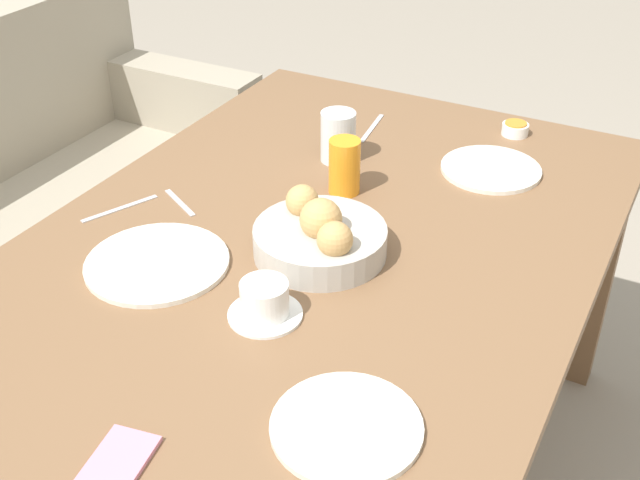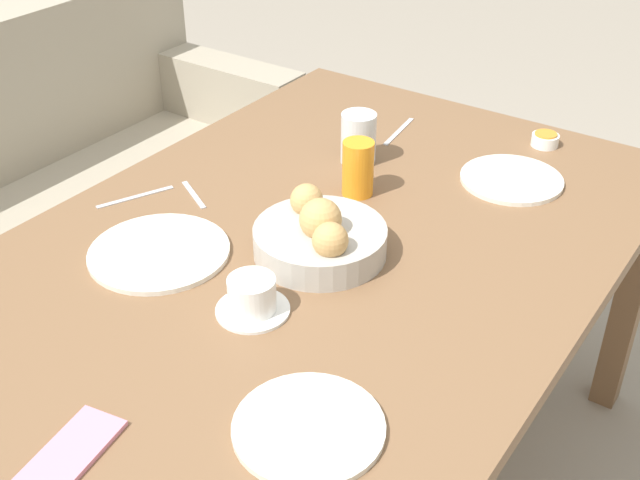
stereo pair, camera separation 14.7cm
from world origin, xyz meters
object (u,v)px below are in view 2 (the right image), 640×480
at_px(bread_basket, 320,236).
at_px(cell_phone, 72,451).
at_px(plate_far_center, 159,252).
at_px(spoon_coffee, 194,195).
at_px(knife_silver, 135,197).
at_px(juice_glass, 358,168).
at_px(coffee_cup, 252,297).
at_px(plate_near_left, 309,428).
at_px(plate_near_right, 511,179).
at_px(jam_bowl_honey, 545,140).
at_px(fork_silver, 399,131).
at_px(water_tumbler, 358,138).

xyz_separation_m(bread_basket, cell_phone, (-0.59, -0.00, -0.03)).
bearing_deg(plate_far_center, spoon_coffee, 25.74).
bearing_deg(knife_silver, juice_glass, -53.10).
xyz_separation_m(bread_basket, coffee_cup, (-0.21, -0.01, -0.01)).
bearing_deg(plate_near_left, plate_near_right, 3.98).
bearing_deg(jam_bowl_honey, fork_silver, 112.06).
xyz_separation_m(plate_near_left, plate_far_center, (0.20, 0.48, 0.00)).
distance_m(juice_glass, fork_silver, 0.33).
distance_m(plate_far_center, spoon_coffee, 0.22).
height_order(coffee_cup, knife_silver, coffee_cup).
bearing_deg(plate_far_center, water_tumbler, -10.95).
relative_size(coffee_cup, fork_silver, 0.76).
relative_size(plate_near_right, jam_bowl_honey, 3.49).
xyz_separation_m(plate_far_center, fork_silver, (0.71, -0.10, -0.00)).
relative_size(plate_near_left, coffee_cup, 1.72).
relative_size(coffee_cup, knife_silver, 0.81).
height_order(plate_far_center, knife_silver, plate_far_center).
bearing_deg(bread_basket, juice_glass, 15.66).
bearing_deg(fork_silver, knife_silver, 153.65).
distance_m(fork_silver, knife_silver, 0.66).
distance_m(bread_basket, juice_glass, 0.24).
xyz_separation_m(water_tumbler, knife_silver, (-0.40, 0.29, -0.06)).
bearing_deg(plate_near_left, cell_phone, 132.18).
distance_m(bread_basket, water_tumbler, 0.38).
relative_size(water_tumbler, knife_silver, 0.73).
relative_size(knife_silver, cell_phone, 0.97).
distance_m(plate_near_left, coffee_cup, 0.29).
distance_m(plate_near_right, spoon_coffee, 0.68).
bearing_deg(plate_near_left, knife_silver, 64.08).
height_order(jam_bowl_honey, fork_silver, jam_bowl_honey).
bearing_deg(juice_glass, jam_bowl_honey, -28.49).
bearing_deg(spoon_coffee, water_tumbler, -31.47).
bearing_deg(bread_basket, water_tumbler, 21.77).
xyz_separation_m(jam_bowl_honey, knife_silver, (-0.72, 0.61, -0.01)).
relative_size(bread_basket, jam_bowl_honey, 3.93).
bearing_deg(coffee_cup, plate_near_left, -125.58).
distance_m(bread_basket, plate_near_left, 0.44).
height_order(coffee_cup, jam_bowl_honey, coffee_cup).
height_order(plate_near_left, juice_glass, juice_glass).
bearing_deg(bread_basket, knife_silver, 95.96).
relative_size(bread_basket, water_tumbler, 2.16).
distance_m(jam_bowl_honey, spoon_coffee, 0.82).
distance_m(coffee_cup, spoon_coffee, 0.42).
xyz_separation_m(water_tumbler, fork_silver, (0.19, 0.00, -0.06)).
relative_size(plate_near_left, plate_near_right, 0.98).
bearing_deg(spoon_coffee, fork_silver, -21.16).
bearing_deg(spoon_coffee, knife_silver, 129.30).
relative_size(plate_far_center, water_tumbler, 2.29).
relative_size(jam_bowl_honey, knife_silver, 0.40).
bearing_deg(water_tumbler, plate_near_right, -71.50).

